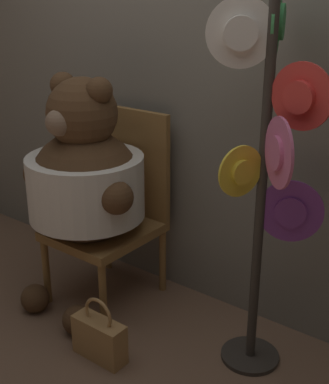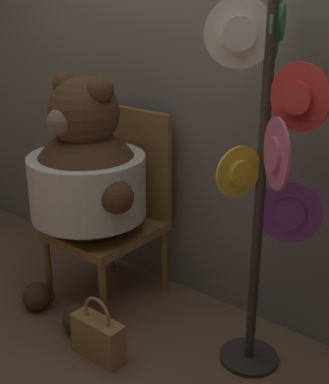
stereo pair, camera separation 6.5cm
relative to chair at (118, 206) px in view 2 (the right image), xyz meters
name	(u,v)px [view 2 (the right image)]	position (x,y,z in m)	size (l,w,h in m)	color
ground_plane	(129,329)	(0.32, -0.28, -0.52)	(14.00, 14.00, 0.00)	brown
wall_back	(199,72)	(0.32, 0.30, 0.74)	(8.00, 0.10, 2.53)	slate
chair	(118,206)	(0.00, 0.00, 0.00)	(0.50, 0.56, 1.05)	olive
teddy_bear	(86,179)	(-0.03, -0.20, 0.21)	(0.74, 0.66, 1.28)	#4C331E
hat_display_rack	(266,153)	(0.95, -0.10, 0.52)	(0.50, 0.47, 1.70)	#332D28
handbag_on_ground	(98,336)	(0.36, -0.53, -0.41)	(0.28, 0.10, 0.33)	#A87A47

